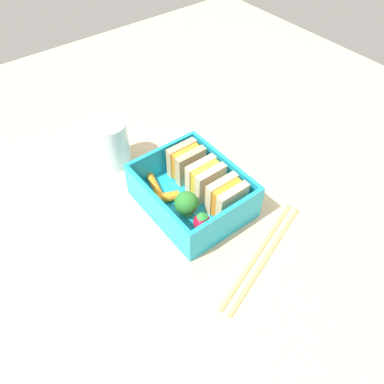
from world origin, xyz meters
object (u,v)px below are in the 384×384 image
(carrot_stick_left, at_px, (167,197))
(chopstick_pair, at_px, (263,254))
(carrot_stick_far_left, at_px, (155,185))
(broccoli_floret, at_px, (186,204))
(sandwich_center, at_px, (227,198))
(drinking_glass, at_px, (112,144))
(sandwich_center_left, at_px, (206,179))
(strawberry_far_left, at_px, (202,222))
(sandwich_left, at_px, (186,162))

(carrot_stick_left, height_order, chopstick_pair, carrot_stick_left)
(carrot_stick_far_left, distance_m, broccoli_floret, 0.07)
(sandwich_center, relative_size, drinking_glass, 0.66)
(sandwich_center_left, distance_m, strawberry_far_left, 0.07)
(strawberry_far_left, bearing_deg, carrot_stick_left, -172.77)
(broccoli_floret, bearing_deg, strawberry_far_left, 3.59)
(sandwich_center, height_order, broccoli_floret, sandwich_center)
(chopstick_pair, bearing_deg, sandwich_center_left, 177.47)
(carrot_stick_far_left, xyz_separation_m, broccoli_floret, (0.07, 0.01, 0.02))
(sandwich_center_left, relative_size, drinking_glass, 0.66)
(chopstick_pair, distance_m, drinking_glass, 0.30)
(broccoli_floret, bearing_deg, sandwich_center, 60.09)
(broccoli_floret, bearing_deg, sandwich_center_left, 110.63)
(broccoli_floret, bearing_deg, carrot_stick_left, -169.71)
(sandwich_center_left, distance_m, chopstick_pair, 0.14)
(sandwich_center_left, height_order, drinking_glass, drinking_glass)
(sandwich_left, xyz_separation_m, chopstick_pair, (0.18, -0.01, -0.03))
(sandwich_left, xyz_separation_m, sandwich_center, (0.10, 0.00, 0.00))
(carrot_stick_left, relative_size, drinking_glass, 0.46)
(broccoli_floret, height_order, chopstick_pair, broccoli_floret)
(broccoli_floret, height_order, strawberry_far_left, broccoli_floret)
(chopstick_pair, bearing_deg, sandwich_center, 176.05)
(sandwich_center, bearing_deg, broccoli_floret, -119.91)
(sandwich_center, relative_size, strawberry_far_left, 1.67)
(sandwich_center_left, bearing_deg, broccoli_floret, -69.37)
(sandwich_center_left, xyz_separation_m, chopstick_pair, (0.13, -0.01, -0.03))
(carrot_stick_left, bearing_deg, strawberry_far_left, 7.23)
(drinking_glass, bearing_deg, carrot_stick_far_left, 7.27)
(broccoli_floret, xyz_separation_m, chopstick_pair, (0.11, 0.04, -0.03))
(carrot_stick_left, relative_size, strawberry_far_left, 1.16)
(carrot_stick_left, bearing_deg, sandwich_left, 115.86)
(sandwich_left, relative_size, carrot_stick_left, 1.44)
(strawberry_far_left, xyz_separation_m, chopstick_pair, (0.08, 0.04, -0.02))
(carrot_stick_far_left, height_order, strawberry_far_left, strawberry_far_left)
(carrot_stick_far_left, bearing_deg, carrot_stick_left, 0.71)
(carrot_stick_far_left, height_order, chopstick_pair, carrot_stick_far_left)
(broccoli_floret, relative_size, drinking_glass, 0.52)
(broccoli_floret, distance_m, chopstick_pair, 0.13)
(carrot_stick_far_left, relative_size, drinking_glass, 0.63)
(carrot_stick_far_left, bearing_deg, drinking_glass, -172.73)
(sandwich_left, height_order, carrot_stick_left, sandwich_left)
(carrot_stick_far_left, relative_size, carrot_stick_left, 1.39)
(sandwich_center_left, height_order, carrot_stick_far_left, sandwich_center_left)
(sandwich_center, relative_size, carrot_stick_left, 1.44)
(sandwich_left, xyz_separation_m, drinking_glass, (-0.11, -0.07, 0.00))
(sandwich_left, xyz_separation_m, carrot_stick_far_left, (-0.01, -0.06, -0.02))
(sandwich_center_left, relative_size, carrot_stick_left, 1.44)
(sandwich_center_left, height_order, strawberry_far_left, sandwich_center_left)
(strawberry_far_left, distance_m, chopstick_pair, 0.09)
(sandwich_left, relative_size, carrot_stick_far_left, 1.04)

